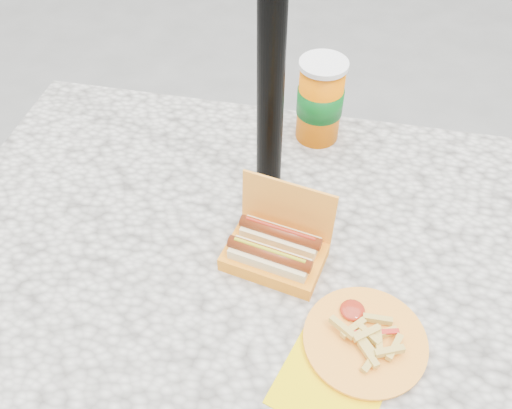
% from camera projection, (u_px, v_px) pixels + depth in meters
% --- Properties ---
extents(ground, '(60.00, 60.00, 0.00)m').
position_uv_depth(ground, '(254.00, 401.00, 1.57)').
color(ground, slate).
extents(picnic_table, '(1.20, 0.80, 0.75)m').
position_uv_depth(picnic_table, '(253.00, 271.00, 1.10)').
color(picnic_table, beige).
rests_on(picnic_table, ground).
extents(umbrella_pole, '(0.05, 0.05, 2.20)m').
position_uv_depth(umbrella_pole, '(272.00, 24.00, 0.87)').
color(umbrella_pole, black).
rests_on(umbrella_pole, ground).
extents(hotdog_box, '(0.19, 0.15, 0.14)m').
position_uv_depth(hotdog_box, '(276.00, 249.00, 0.96)').
color(hotdog_box, orange).
rests_on(hotdog_box, picnic_table).
extents(fries_plate, '(0.24, 0.27, 0.04)m').
position_uv_depth(fries_plate, '(362.00, 343.00, 0.86)').
color(fries_plate, '#FFDC03').
rests_on(fries_plate, picnic_table).
extents(soda_cup, '(0.10, 0.10, 0.19)m').
position_uv_depth(soda_cup, '(320.00, 101.00, 1.15)').
color(soda_cup, '#FF7200').
rests_on(soda_cup, picnic_table).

